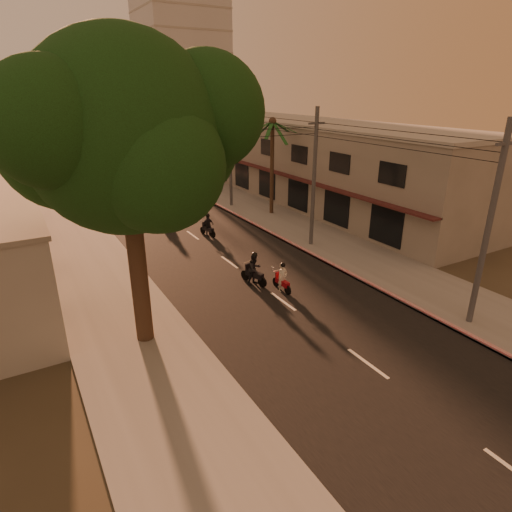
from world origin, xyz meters
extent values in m
plane|color=#383023|center=(0.00, 0.00, 0.00)|extent=(160.00, 160.00, 0.00)
cube|color=black|center=(0.00, 20.00, 0.01)|extent=(10.00, 140.00, 0.02)
cube|color=slate|center=(7.50, 20.00, 0.06)|extent=(5.00, 140.00, 0.12)
cube|color=slate|center=(-7.50, 20.00, 0.06)|extent=(5.00, 140.00, 0.12)
cube|color=#AE1219|center=(5.10, 15.00, 0.10)|extent=(0.20, 60.00, 0.20)
cube|color=gray|center=(14.00, 18.00, 3.50)|extent=(8.00, 34.00, 7.00)
cube|color=#9D9A8E|center=(14.00, 18.00, 7.15)|extent=(8.20, 34.20, 0.30)
cube|color=#421B1A|center=(9.70, 18.00, 3.10)|extent=(0.80, 34.00, 0.12)
cube|color=#B7B5B2|center=(16.00, 56.00, 14.00)|extent=(12.00, 12.00, 28.00)
cylinder|color=black|center=(-7.00, 2.00, 3.00)|extent=(0.70, 0.70, 6.00)
cylinder|color=black|center=(-6.20, 2.40, 6.00)|extent=(1.22, 2.17, 3.04)
cylinder|color=black|center=(-7.60, 1.70, 6.20)|extent=(1.31, 1.49, 2.73)
sphere|color=black|center=(-7.00, 2.00, 8.50)|extent=(7.20, 7.20, 7.20)
sphere|color=black|center=(-4.80, 3.00, 8.00)|extent=(5.20, 5.20, 5.20)
sphere|color=black|center=(-8.80, 2.80, 8.20)|extent=(4.80, 4.80, 4.80)
sphere|color=black|center=(-6.40, 0.20, 7.60)|extent=(4.60, 4.60, 4.60)
sphere|color=black|center=(-4.00, 1.50, 9.20)|extent=(4.40, 4.40, 4.40)
sphere|color=black|center=(-9.40, 0.80, 9.00)|extent=(4.00, 4.00, 4.00)
sphere|color=black|center=(-5.80, 4.40, 9.60)|extent=(4.40, 4.40, 4.40)
cylinder|color=black|center=(8.00, 16.00, 3.80)|extent=(0.32, 0.32, 7.60)
sphere|color=black|center=(8.00, 16.00, 7.60)|extent=(0.60, 0.60, 0.60)
cylinder|color=#38383A|center=(6.20, -4.00, 4.50)|extent=(0.26, 0.26, 9.00)
cube|color=#38383A|center=(6.20, -4.00, 8.00)|extent=(1.20, 0.12, 0.12)
cylinder|color=#38383A|center=(6.20, 8.00, 4.50)|extent=(0.26, 0.26, 9.00)
cube|color=#38383A|center=(6.20, 8.00, 8.00)|extent=(1.20, 0.12, 0.12)
cylinder|color=#38383A|center=(6.20, 20.00, 4.50)|extent=(0.26, 0.26, 9.00)
cube|color=#38383A|center=(6.20, 20.00, 8.00)|extent=(1.20, 0.12, 0.12)
cylinder|color=#38383A|center=(6.20, 32.00, 4.50)|extent=(0.26, 0.26, 9.00)
cube|color=#38383A|center=(6.20, 32.00, 8.00)|extent=(1.20, 0.12, 0.12)
cylinder|color=#38383A|center=(6.20, 44.00, 4.50)|extent=(0.26, 0.26, 9.00)
cube|color=#38383A|center=(6.20, 44.00, 8.00)|extent=(1.20, 0.12, 0.12)
cube|color=#9D9A8E|center=(14.00, 45.00, 3.00)|extent=(8.00, 14.00, 6.00)
cylinder|color=black|center=(0.64, 3.69, 0.26)|extent=(0.09, 0.51, 0.51)
cylinder|color=black|center=(0.64, 2.55, 0.26)|extent=(0.09, 0.51, 0.51)
cube|color=maroon|center=(0.64, 3.05, 0.51)|extent=(0.26, 1.01, 0.28)
cube|color=maroon|center=(0.64, 3.51, 0.64)|extent=(0.28, 0.09, 0.55)
cylinder|color=silver|center=(0.64, 3.62, 0.96)|extent=(0.51, 0.04, 0.04)
imported|color=beige|center=(0.64, 3.05, 0.77)|extent=(0.56, 0.37, 1.54)
sphere|color=black|center=(0.64, 3.05, 1.49)|extent=(0.28, 0.28, 0.28)
sphere|color=silver|center=(0.38, 3.60, 1.19)|extent=(0.11, 0.11, 0.11)
sphere|color=silver|center=(0.90, 3.60, 1.19)|extent=(0.11, 0.11, 0.11)
cylinder|color=black|center=(-0.39, 5.25, 0.29)|extent=(0.26, 0.59, 0.59)
cylinder|color=black|center=(-0.04, 3.99, 0.29)|extent=(0.26, 0.59, 0.59)
cube|color=black|center=(-0.20, 4.54, 0.58)|extent=(0.59, 1.19, 0.31)
cube|color=black|center=(-0.34, 5.04, 0.73)|extent=(0.33, 0.19, 0.63)
cylinder|color=silver|center=(-0.37, 5.17, 1.10)|extent=(0.57, 0.19, 0.04)
imported|color=black|center=(-0.20, 4.54, 0.88)|extent=(1.20, 1.11, 1.76)
sphere|color=black|center=(-0.20, 4.54, 1.71)|extent=(0.31, 0.31, 0.31)
cylinder|color=black|center=(0.80, 13.99, 0.27)|extent=(0.22, 0.54, 0.54)
cylinder|color=black|center=(1.08, 12.82, 0.27)|extent=(0.22, 0.54, 0.54)
cube|color=black|center=(0.96, 13.33, 0.53)|extent=(0.50, 1.09, 0.29)
cube|color=black|center=(0.85, 13.80, 0.67)|extent=(0.30, 0.16, 0.57)
cylinder|color=silver|center=(0.82, 13.91, 1.01)|extent=(0.52, 0.16, 0.04)
imported|color=black|center=(0.96, 13.33, 0.80)|extent=(1.12, 0.82, 1.61)
sphere|color=black|center=(0.96, 13.33, 1.56)|extent=(0.29, 0.29, 0.29)
cylinder|color=black|center=(-1.29, 17.76, 0.28)|extent=(0.30, 0.56, 0.56)
cylinder|color=black|center=(-0.83, 16.59, 0.28)|extent=(0.30, 0.56, 0.56)
cube|color=black|center=(-1.03, 17.11, 0.55)|extent=(0.66, 1.13, 0.30)
cube|color=black|center=(-1.22, 17.57, 0.70)|extent=(0.32, 0.20, 0.60)
cylinder|color=silver|center=(-1.26, 17.69, 1.05)|extent=(0.53, 0.24, 0.04)
imported|color=black|center=(-1.03, 17.11, 0.84)|extent=(1.19, 1.09, 1.69)
sphere|color=black|center=(-1.03, 17.11, 1.64)|extent=(0.30, 0.30, 0.30)
imported|color=#999CA0|center=(4.09, 26.86, 0.69)|extent=(1.62, 4.24, 1.38)
camera|label=1|loc=(-10.74, -13.93, 10.00)|focal=30.00mm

